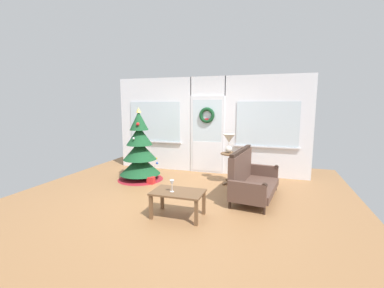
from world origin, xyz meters
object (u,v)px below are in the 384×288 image
settee_sofa (250,179)px  wine_glass (172,183)px  table_lamp (229,141)px  coffee_table (178,195)px  side_table (231,162)px  gift_box (151,180)px  christmas_tree (140,154)px

settee_sofa → wine_glass: size_ratio=8.14×
table_lamp → coffee_table: 2.28m
side_table → table_lamp: 0.50m
gift_box → settee_sofa: bearing=-6.0°
christmas_tree → coffee_table: size_ratio=2.09×
wine_glass → gift_box: wine_glass is taller
christmas_tree → side_table: size_ratio=2.46×
christmas_tree → wine_glass: bearing=-48.9°
settee_sofa → side_table: (-0.52, 0.84, 0.13)m
wine_glass → gift_box: size_ratio=1.22×
settee_sofa → side_table: bearing=121.6°
side_table → settee_sofa: bearing=-58.4°
table_lamp → wine_glass: size_ratio=2.26×
side_table → table_lamp: (-0.06, 0.04, 0.49)m
settee_sofa → wine_glass: settee_sofa is taller
settee_sofa → coffee_table: settee_sofa is taller
christmas_tree → gift_box: bearing=-31.4°
coffee_table → settee_sofa: bearing=50.4°
side_table → wine_glass: (-0.61, -2.14, 0.07)m
christmas_tree → side_table: christmas_tree is taller
table_lamp → side_table: bearing=-33.7°
coffee_table → wine_glass: wine_glass is taller
settee_sofa → christmas_tree: bearing=169.7°
settee_sofa → gift_box: size_ratio=9.91×
side_table → table_lamp: size_ratio=1.63×
coffee_table → gift_box: size_ratio=5.25×
table_lamp → coffee_table: bearing=-102.2°
christmas_tree → table_lamp: (2.11, 0.39, 0.37)m
christmas_tree → wine_glass: size_ratio=9.01×
wine_glass → gift_box: bearing=126.8°
table_lamp → coffee_table: size_ratio=0.52×
settee_sofa → coffee_table: (-1.04, -1.26, -0.01)m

